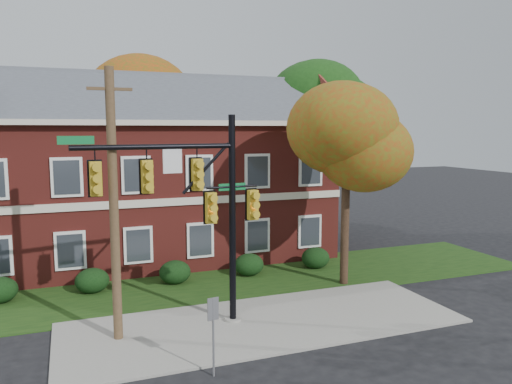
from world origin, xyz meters
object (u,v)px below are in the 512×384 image
object	(u,v)px
tree_near_right	(353,133)
sign_post	(213,323)
apartment_building	(153,164)
utility_pole	(114,206)
hedge_right	(249,265)
hedge_center	(175,272)
tree_right_rear	(333,108)
hedge_far_right	(315,258)
traffic_signal	(196,198)
hedge_left	(92,281)
tree_far_rear	(153,99)

from	to	relation	value
tree_near_right	sign_post	size ratio (longest dim) A/B	3.80
apartment_building	utility_pole	bearing A→B (deg)	-105.63
hedge_right	hedge_center	bearing A→B (deg)	180.00
tree_right_rear	sign_post	world-z (taller)	tree_right_rear
hedge_center	tree_near_right	bearing A→B (deg)	-21.42
sign_post	hedge_right	bearing A→B (deg)	54.14
hedge_far_right	tree_near_right	xyz separation A→B (m)	(0.22, -2.83, 6.14)
hedge_far_right	traffic_signal	world-z (taller)	traffic_signal
sign_post	traffic_signal	bearing A→B (deg)	73.18
hedge_left	tree_near_right	world-z (taller)	tree_near_right
apartment_building	tree_near_right	distance (m)	10.97
tree_far_rear	sign_post	distance (m)	23.08
hedge_left	hedge_far_right	bearing A→B (deg)	0.00
hedge_left	utility_pole	size ratio (longest dim) A/B	0.16
hedge_left	hedge_far_right	distance (m)	10.50
tree_right_rear	hedge_center	bearing A→B (deg)	-151.63
hedge_left	tree_near_right	size ratio (longest dim) A/B	0.16
hedge_far_right	tree_right_rear	world-z (taller)	tree_right_rear
hedge_center	tree_right_rear	distance (m)	14.94
utility_pole	hedge_far_right	bearing A→B (deg)	28.07
tree_near_right	apartment_building	bearing A→B (deg)	131.77
tree_near_right	hedge_left	bearing A→B (deg)	165.19
tree_near_right	traffic_signal	bearing A→B (deg)	-161.76
traffic_signal	utility_pole	xyz separation A→B (m)	(-2.64, 0.01, -0.11)
tree_right_rear	utility_pole	size ratio (longest dim) A/B	1.22
hedge_far_right	traffic_signal	distance (m)	9.89
tree_far_rear	traffic_signal	size ratio (longest dim) A/B	1.57
traffic_signal	sign_post	bearing A→B (deg)	-101.91
hedge_right	traffic_signal	distance (m)	7.68
hedge_left	tree_far_rear	distance (m)	16.25
sign_post	hedge_center	bearing A→B (deg)	75.29
apartment_building	hedge_right	world-z (taller)	apartment_building
hedge_center	utility_pole	xyz separation A→B (m)	(-2.95, -5.30, 3.90)
tree_near_right	tree_far_rear	distance (m)	17.12
tree_right_rear	tree_far_rear	xyz separation A→B (m)	(-9.97, 6.98, 0.72)
tree_near_right	tree_far_rear	bearing A→B (deg)	110.27
apartment_building	hedge_left	xyz separation A→B (m)	(-3.50, -5.25, -4.46)
apartment_building	hedge_center	distance (m)	6.89
hedge_far_right	tree_near_right	distance (m)	6.77
hedge_center	sign_post	size ratio (longest dim) A/B	0.62
tree_near_right	tree_right_rear	bearing A→B (deg)	65.42
traffic_signal	hedge_far_right	bearing A→B (deg)	30.92
hedge_left	tree_right_rear	distance (m)	17.74
utility_pole	sign_post	xyz separation A→B (m)	(2.24, -3.40, -2.89)
hedge_left	utility_pole	bearing A→B (deg)	-84.11
hedge_right	tree_right_rear	world-z (taller)	tree_right_rear
apartment_building	sign_post	bearing A→B (deg)	-92.92
hedge_right	sign_post	size ratio (longest dim) A/B	0.62
tree_far_rear	hedge_left	bearing A→B (deg)	-110.29
apartment_building	hedge_left	size ratio (longest dim) A/B	13.43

